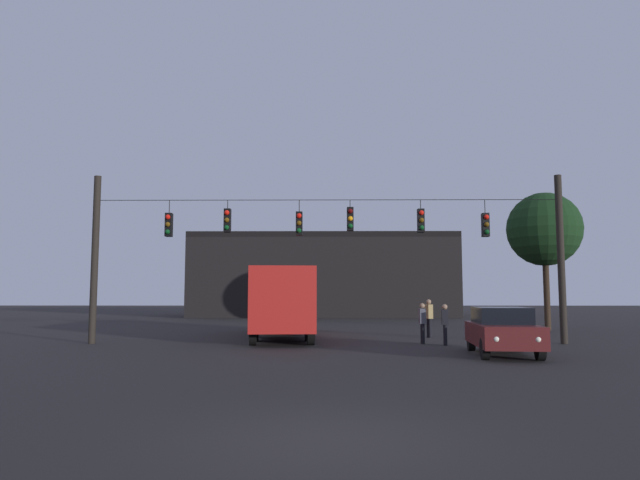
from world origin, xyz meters
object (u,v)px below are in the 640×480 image
at_px(city_bus, 282,296).
at_px(pedestrian_crossing_left, 429,316).
at_px(tree_left_silhouette, 544,230).
at_px(car_near_right, 502,330).
at_px(pedestrian_crossing_right, 445,322).
at_px(pedestrian_crossing_center, 422,321).

xyz_separation_m(city_bus, pedestrian_crossing_left, (6.73, -0.00, -0.88)).
relative_size(pedestrian_crossing_left, tree_left_silhouette, 0.23).
bearing_deg(car_near_right, pedestrian_crossing_right, 106.03).
xyz_separation_m(pedestrian_crossing_right, tree_left_silhouette, (7.70, 9.90, 4.72)).
relative_size(city_bus, car_near_right, 2.50).
relative_size(car_near_right, tree_left_silhouette, 0.58).
bearing_deg(pedestrian_crossing_left, pedestrian_crossing_center, -104.08).
distance_m(city_bus, tree_left_silhouette, 15.87).
relative_size(pedestrian_crossing_center, tree_left_silhouette, 0.21).
height_order(car_near_right, pedestrian_crossing_left, pedestrian_crossing_left).
xyz_separation_m(car_near_right, pedestrian_crossing_center, (-1.82, 4.37, 0.10)).
distance_m(car_near_right, pedestrian_crossing_left, 7.91).
bearing_deg(tree_left_silhouette, pedestrian_crossing_center, -132.46).
height_order(city_bus, pedestrian_crossing_right, city_bus).
bearing_deg(city_bus, pedestrian_crossing_left, -0.03).
distance_m(city_bus, pedestrian_crossing_left, 6.79).
height_order(pedestrian_crossing_left, tree_left_silhouette, tree_left_silhouette).
bearing_deg(pedestrian_crossing_left, tree_left_silhouette, 37.20).
distance_m(car_near_right, pedestrian_crossing_right, 3.86).
bearing_deg(pedestrian_crossing_right, pedestrian_crossing_center, 138.97).
relative_size(city_bus, pedestrian_crossing_left, 6.45).
relative_size(car_near_right, pedestrian_crossing_left, 2.58).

